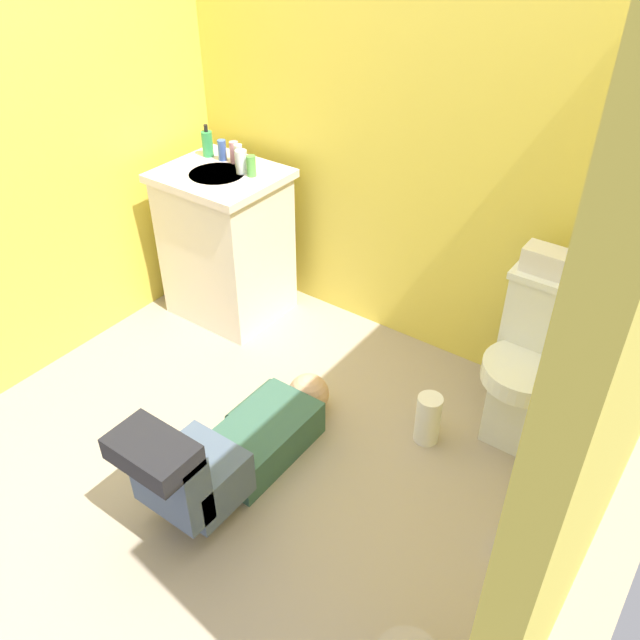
# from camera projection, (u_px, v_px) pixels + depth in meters

# --- Properties ---
(ground_plane) EXTENTS (2.98, 2.93, 0.04)m
(ground_plane) POSITION_uv_depth(u_px,v_px,m) (279.00, 435.00, 2.97)
(ground_plane) COLOR tan
(wall_back) EXTENTS (2.64, 0.08, 2.40)m
(wall_back) POSITION_uv_depth(u_px,v_px,m) (411.00, 106.00, 2.91)
(wall_back) COLOR #E4CD49
(wall_back) RESTS_ON ground_plane
(wall_left) EXTENTS (0.08, 1.93, 2.40)m
(wall_left) POSITION_uv_depth(u_px,v_px,m) (40.00, 111.00, 2.86)
(wall_left) COLOR #E4CD49
(wall_left) RESTS_ON ground_plane
(toilet) EXTENTS (0.36, 0.46, 0.75)m
(toilet) POSITION_uv_depth(u_px,v_px,m) (533.00, 362.00, 2.77)
(toilet) COLOR white
(toilet) RESTS_ON ground_plane
(vanity_cabinet) EXTENTS (0.60, 0.52, 0.82)m
(vanity_cabinet) POSITION_uv_depth(u_px,v_px,m) (226.00, 243.00, 3.50)
(vanity_cabinet) COLOR silver
(vanity_cabinet) RESTS_ON ground_plane
(faucet) EXTENTS (0.02, 0.02, 0.10)m
(faucet) POSITION_uv_depth(u_px,v_px,m) (238.00, 154.00, 3.33)
(faucet) COLOR silver
(faucet) RESTS_ON vanity_cabinet
(person_plumber) EXTENTS (0.39, 1.06, 0.52)m
(person_plumber) POSITION_uv_depth(u_px,v_px,m) (231.00, 448.00, 2.64)
(person_plumber) COLOR #33594C
(person_plumber) RESTS_ON ground_plane
(tissue_box) EXTENTS (0.22, 0.11, 0.10)m
(tissue_box) POSITION_uv_depth(u_px,v_px,m) (551.00, 262.00, 2.60)
(tissue_box) COLOR silver
(tissue_box) RESTS_ON toilet
(toiletry_bag) EXTENTS (0.12, 0.09, 0.11)m
(toiletry_bag) POSITION_uv_depth(u_px,v_px,m) (590.00, 273.00, 2.53)
(toiletry_bag) COLOR #33598C
(toiletry_bag) RESTS_ON toilet
(soap_dispenser) EXTENTS (0.06, 0.06, 0.17)m
(soap_dispenser) POSITION_uv_depth(u_px,v_px,m) (207.00, 143.00, 3.40)
(soap_dispenser) COLOR #33974F
(soap_dispenser) RESTS_ON vanity_cabinet
(bottle_blue) EXTENTS (0.04, 0.04, 0.11)m
(bottle_blue) POSITION_uv_depth(u_px,v_px,m) (222.00, 150.00, 3.36)
(bottle_blue) COLOR #4364BB
(bottle_blue) RESTS_ON vanity_cabinet
(bottle_pink) EXTENTS (0.05, 0.05, 0.11)m
(bottle_pink) POSITION_uv_depth(u_px,v_px,m) (234.00, 152.00, 3.33)
(bottle_pink) COLOR pink
(bottle_pink) RESTS_ON vanity_cabinet
(bottle_white) EXTENTS (0.04, 0.04, 0.11)m
(bottle_white) POSITION_uv_depth(u_px,v_px,m) (239.00, 156.00, 3.29)
(bottle_white) COLOR silver
(bottle_white) RESTS_ON vanity_cabinet
(bottle_clear) EXTENTS (0.06, 0.06, 0.12)m
(bottle_clear) POSITION_uv_depth(u_px,v_px,m) (241.00, 162.00, 3.23)
(bottle_clear) COLOR silver
(bottle_clear) RESTS_ON vanity_cabinet
(bottle_green) EXTENTS (0.05, 0.05, 0.10)m
(bottle_green) POSITION_uv_depth(u_px,v_px,m) (251.00, 166.00, 3.20)
(bottle_green) COLOR #519E45
(bottle_green) RESTS_ON vanity_cabinet
(paper_towel_roll) EXTENTS (0.11, 0.11, 0.24)m
(paper_towel_roll) POSITION_uv_depth(u_px,v_px,m) (428.00, 419.00, 2.85)
(paper_towel_roll) COLOR white
(paper_towel_roll) RESTS_ON ground_plane
(toilet_paper_roll) EXTENTS (0.11, 0.11, 0.10)m
(toilet_paper_roll) POSITION_uv_depth(u_px,v_px,m) (510.00, 544.00, 2.42)
(toilet_paper_roll) COLOR white
(toilet_paper_roll) RESTS_ON ground_plane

